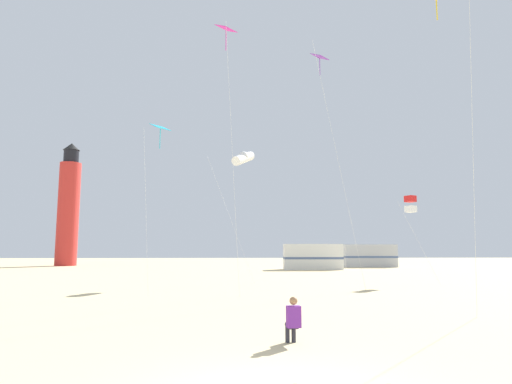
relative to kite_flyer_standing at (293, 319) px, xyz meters
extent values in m
cube|color=#722D99|center=(0.01, -0.08, 0.07)|extent=(0.36, 0.26, 0.52)
sphere|color=#9E704C|center=(0.01, -0.08, 0.45)|extent=(0.20, 0.20, 0.20)
cylinder|color=#2D2D38|center=(0.07, 0.11, -0.17)|extent=(0.17, 0.37, 0.13)
cylinder|color=#2D2D38|center=(0.05, 0.27, -0.40)|extent=(0.11, 0.11, 0.42)
cylinder|color=#2D2D38|center=(-0.09, 0.09, -0.17)|extent=(0.17, 0.37, 0.13)
cylinder|color=#2D2D38|center=(-0.11, 0.25, -0.40)|extent=(0.11, 0.11, 0.42)
cylinder|color=silver|center=(4.37, 12.84, 6.38)|extent=(3.03, 1.35, 13.99)
cube|color=purple|center=(3.70, 14.35, 13.37)|extent=(1.22, 1.22, 0.40)
cylinder|color=purple|center=(3.70, 14.35, 12.72)|extent=(0.04, 0.04, 1.10)
cylinder|color=silver|center=(-6.12, 12.25, 3.85)|extent=(0.74, 1.17, 8.93)
cube|color=#1EB2D1|center=(-5.54, 12.61, 8.32)|extent=(1.22, 1.22, 0.40)
cylinder|color=#1EB2D1|center=(-5.54, 12.61, 7.67)|extent=(0.04, 0.04, 1.10)
cylinder|color=silver|center=(6.62, 3.13, 5.21)|extent=(0.52, 1.75, 11.64)
cylinder|color=yellow|center=(5.75, 3.38, 10.38)|extent=(0.04, 0.04, 1.10)
cylinder|color=silver|center=(10.60, 17.25, 2.07)|extent=(2.55, 0.15, 5.37)
cube|color=red|center=(10.67, 18.52, 5.11)|extent=(0.82, 0.82, 0.44)
cube|color=white|center=(10.67, 18.52, 4.41)|extent=(0.82, 0.82, 0.44)
cylinder|color=silver|center=(-1.77, 19.16, 3.85)|extent=(3.37, 1.89, 8.93)
cylinder|color=white|center=(-0.83, 20.84, 8.32)|extent=(1.83, 2.52, 1.48)
sphere|color=white|center=(-0.83, 20.84, 8.47)|extent=(0.76, 0.76, 0.76)
cylinder|color=silver|center=(-1.57, 10.24, 6.24)|extent=(0.78, 0.78, 13.72)
cube|color=#D826A5|center=(-1.95, 10.62, 13.10)|extent=(1.22, 1.22, 0.40)
cylinder|color=#D826A5|center=(-1.95, 10.62, 12.45)|extent=(0.04, 0.04, 1.10)
cylinder|color=red|center=(-24.07, 49.84, 6.39)|extent=(2.80, 2.80, 14.00)
cylinder|color=black|center=(-24.07, 49.84, 14.29)|extent=(2.00, 2.00, 1.80)
cone|color=black|center=(-24.07, 49.84, 15.69)|extent=(2.20, 2.20, 1.00)
cube|color=white|center=(7.28, 37.98, 0.79)|extent=(6.45, 2.44, 2.80)
cube|color=#4C608C|center=(7.28, 37.98, 0.65)|extent=(6.49, 2.48, 0.24)
cube|color=#B7BABF|center=(15.61, 44.11, 0.79)|extent=(6.53, 2.69, 2.80)
cube|color=#4C608C|center=(15.61, 44.11, 0.65)|extent=(6.57, 2.73, 0.24)
camera|label=1|loc=(-1.46, -11.10, 1.73)|focal=30.91mm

